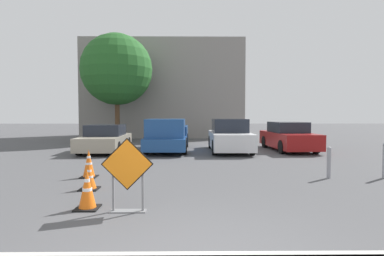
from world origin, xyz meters
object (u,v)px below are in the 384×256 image
object	(u,v)px
pickup_truck	(168,137)
bollard_nearest	(329,162)
road_closed_sign	(127,172)
traffic_cone_second	(89,177)
parked_car_nearest	(106,139)
parked_car_second	(230,137)
traffic_cone_third	(89,164)
traffic_cone_nearest	(87,190)
parked_car_third	(288,137)

from	to	relation	value
pickup_truck	bollard_nearest	distance (m)	8.17
road_closed_sign	traffic_cone_second	xyz separation A→B (m)	(-1.28, 1.73, -0.47)
pickup_truck	bollard_nearest	xyz separation A→B (m)	(5.05, -6.42, -0.25)
road_closed_sign	parked_car_nearest	bearing A→B (deg)	107.83
road_closed_sign	parked_car_second	distance (m)	9.74
bollard_nearest	pickup_truck	bearing A→B (deg)	128.20
traffic_cone_third	parked_car_nearest	xyz separation A→B (m)	(-1.22, 6.14, 0.22)
traffic_cone_second	parked_car_second	world-z (taller)	parked_car_second
traffic_cone_second	parked_car_second	distance (m)	8.71
traffic_cone_nearest	parked_car_nearest	distance (m)	9.31
traffic_cone_second	parked_car_third	size ratio (longest dim) A/B	0.14
parked_car_second	bollard_nearest	bearing A→B (deg)	107.99
traffic_cone_third	road_closed_sign	bearing A→B (deg)	-60.68
road_closed_sign	traffic_cone_third	world-z (taller)	road_closed_sign
parked_car_nearest	parked_car_third	world-z (taller)	parked_car_third
traffic_cone_second	bollard_nearest	size ratio (longest dim) A/B	0.68
traffic_cone_second	parked_car_second	xyz separation A→B (m)	(4.43, 7.49, 0.44)
traffic_cone_nearest	traffic_cone_second	world-z (taller)	traffic_cone_nearest
road_closed_sign	bollard_nearest	size ratio (longest dim) A/B	1.53
road_closed_sign	traffic_cone_nearest	distance (m)	0.94
parked_car_nearest	parked_car_second	world-z (taller)	parked_car_second
parked_car_nearest	parked_car_third	bearing A→B (deg)	-178.90
road_closed_sign	traffic_cone_third	size ratio (longest dim) A/B	1.73
traffic_cone_third	parked_car_third	world-z (taller)	parked_car_third
pickup_truck	parked_car_second	size ratio (longest dim) A/B	1.20
parked_car_second	parked_car_third	xyz separation A→B (m)	(3.06, 0.46, -0.06)
parked_car_nearest	parked_car_third	size ratio (longest dim) A/B	0.98
road_closed_sign	traffic_cone_nearest	xyz separation A→B (m)	(-0.82, 0.22, -0.40)
road_closed_sign	traffic_cone_nearest	bearing A→B (deg)	164.78
traffic_cone_nearest	traffic_cone_second	distance (m)	1.57
traffic_cone_nearest	parked_car_nearest	xyz separation A→B (m)	(-2.16, 9.05, 0.25)
road_closed_sign	parked_car_second	world-z (taller)	parked_car_second
parked_car_second	bollard_nearest	distance (m)	6.60
traffic_cone_nearest	parked_car_second	xyz separation A→B (m)	(3.97, 8.99, 0.37)
traffic_cone_third	parked_car_nearest	size ratio (longest dim) A/B	0.19
pickup_truck	parked_car_third	world-z (taller)	pickup_truck
parked_car_nearest	parked_car_second	distance (m)	6.13
parked_car_nearest	road_closed_sign	bearing A→B (deg)	106.47
road_closed_sign	parked_car_nearest	world-z (taller)	road_closed_sign
traffic_cone_second	pickup_truck	distance (m)	7.75
traffic_cone_third	bollard_nearest	size ratio (longest dim) A/B	0.89
traffic_cone_nearest	traffic_cone_third	distance (m)	3.06
traffic_cone_nearest	pickup_truck	world-z (taller)	pickup_truck
traffic_cone_nearest	parked_car_third	bearing A→B (deg)	53.35
traffic_cone_nearest	traffic_cone_third	bearing A→B (deg)	107.89
parked_car_nearest	pickup_truck	world-z (taller)	pickup_truck
traffic_cone_third	bollard_nearest	bearing A→B (deg)	-1.75
road_closed_sign	traffic_cone_second	bearing A→B (deg)	126.56
parked_car_second	bollard_nearest	xyz separation A→B (m)	(1.98, -6.29, -0.26)
traffic_cone_second	traffic_cone_third	xyz separation A→B (m)	(-0.48, 1.41, 0.09)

